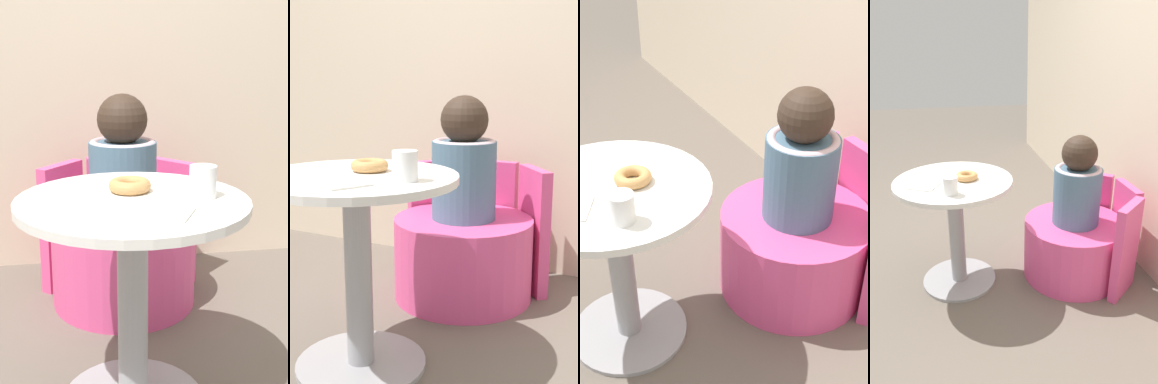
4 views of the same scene
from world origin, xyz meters
TOP-DOWN VIEW (x-y plane):
  - ground_plane at (0.00, 0.00)m, footprint 12.00×12.00m
  - round_table at (-0.02, -0.05)m, footprint 0.64×0.64m
  - tub_chair at (0.04, 0.64)m, footprint 0.60×0.60m
  - booth_backrest at (0.04, 0.89)m, footprint 0.70×0.25m
  - child_figure at (0.04, 0.64)m, footprint 0.27×0.27m
  - donut at (-0.01, 0.03)m, footprint 0.12×0.12m
  - cup at (0.17, -0.07)m, footprint 0.07×0.07m
  - paper_napkin at (0.05, -0.20)m, footprint 0.17×0.17m

SIDE VIEW (x-z plane):
  - ground_plane at x=0.00m, z-range 0.00..0.00m
  - tub_chair at x=0.04m, z-range 0.00..0.35m
  - booth_backrest at x=0.04m, z-range 0.00..0.56m
  - round_table at x=-0.02m, z-range 0.12..0.77m
  - child_figure at x=0.04m, z-range 0.33..0.85m
  - paper_napkin at x=0.05m, z-range 0.65..0.65m
  - donut at x=-0.01m, z-range 0.65..0.69m
  - cup at x=0.17m, z-range 0.65..0.74m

